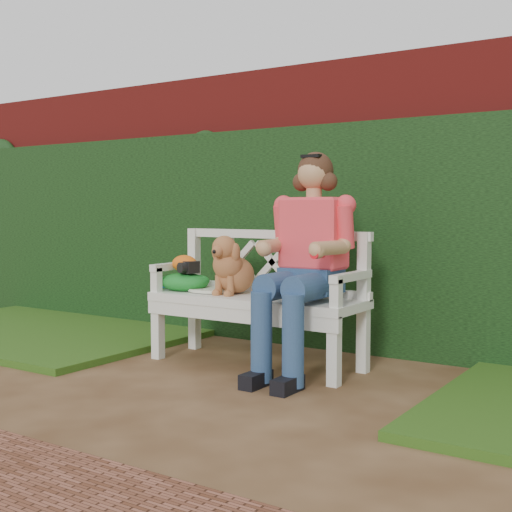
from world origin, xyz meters
The scene contains 11 objects.
ground centered at (0.00, 0.00, 0.00)m, with size 60.00×60.00×0.00m, color #462B16.
brick_wall centered at (0.00, 1.90, 1.10)m, with size 10.00×0.30×2.20m, color maroon.
ivy_hedge centered at (0.00, 1.68, 0.85)m, with size 10.00×0.18×1.70m, color #204E1B.
grass_left centered at (-2.40, 0.90, 0.03)m, with size 2.60×2.00×0.05m, color #17370B.
garden_bench centered at (-0.21, 0.88, 0.24)m, with size 1.58×0.60×0.48m, color white, non-canonical shape.
seated_woman centered at (0.21, 0.86, 0.71)m, with size 0.60×0.80×1.43m, color #D32A45, non-canonical shape.
dog centered at (-0.40, 0.87, 0.69)m, with size 0.28×0.37×0.41m, color olive, non-canonical shape.
tennis_racket centered at (-0.62, 0.86, 0.50)m, with size 0.65×0.27×0.03m, color white, non-canonical shape.
green_bag centered at (-0.81, 0.84, 0.55)m, with size 0.38×0.30×0.13m, color green, non-canonical shape.
camera_item centered at (-0.75, 0.83, 0.65)m, with size 0.13×0.10×0.09m, color black.
baseball_glove centered at (-0.81, 0.85, 0.67)m, with size 0.20×0.15×0.13m, color orange.
Camera 1 is at (2.32, -2.99, 1.07)m, focal length 48.00 mm.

